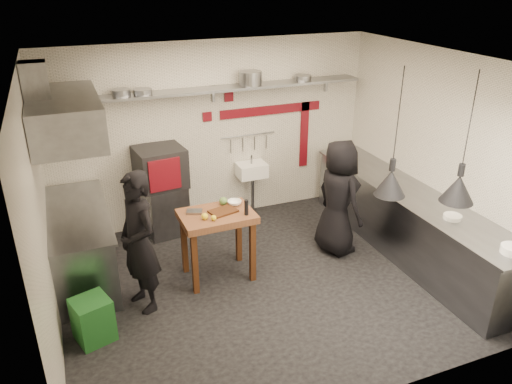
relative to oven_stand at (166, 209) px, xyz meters
name	(u,v)px	position (x,y,z in m)	size (l,w,h in m)	color
floor	(266,283)	(0.88, -1.82, -0.40)	(5.00, 5.00, 0.00)	black
ceiling	(269,63)	(0.88, -1.82, 2.40)	(5.00, 5.00, 0.00)	silver
wall_back	(214,133)	(0.88, 0.28, 1.00)	(5.00, 0.04, 2.80)	silver
wall_front	(367,277)	(0.88, -3.92, 1.00)	(5.00, 0.04, 2.80)	silver
wall_left	(40,220)	(-1.62, -1.82, 1.00)	(0.04, 4.20, 2.80)	silver
wall_right	(437,156)	(3.38, -1.82, 1.00)	(0.04, 4.20, 2.80)	silver
red_band_horiz	(271,110)	(1.83, 0.26, 1.28)	(1.70, 0.02, 0.14)	maroon
red_band_vert	(304,135)	(2.43, 0.26, 0.80)	(0.14, 0.02, 1.10)	maroon
red_tile_a	(229,97)	(1.13, 0.26, 1.55)	(0.14, 0.02, 0.14)	maroon
red_tile_b	(207,117)	(0.78, 0.26, 1.28)	(0.14, 0.02, 0.14)	maroon
back_shelf	(216,89)	(0.88, 0.10, 1.72)	(4.60, 0.34, 0.04)	slate
shelf_bracket_left	(79,106)	(-1.02, 0.25, 1.62)	(0.04, 0.06, 0.24)	slate
shelf_bracket_mid	(213,94)	(0.88, 0.25, 1.62)	(0.04, 0.06, 0.24)	slate
shelf_bracket_right	(326,84)	(2.78, 0.25, 1.62)	(0.04, 0.06, 0.24)	slate
pan_far_left	(121,93)	(-0.45, 0.10, 1.79)	(0.25, 0.25, 0.09)	slate
pan_mid_left	(143,92)	(-0.16, 0.10, 1.78)	(0.26, 0.26, 0.07)	slate
stock_pot	(251,78)	(1.42, 0.10, 1.84)	(0.34, 0.34, 0.20)	slate
pan_right	(303,78)	(2.29, 0.10, 1.78)	(0.26, 0.26, 0.08)	slate
oven_stand	(166,209)	(0.00, 0.00, 0.00)	(0.58, 0.53, 0.80)	slate
combi_oven	(160,167)	(-0.04, -0.02, 0.69)	(0.67, 0.63, 0.58)	black
oven_door	(165,175)	(-0.04, -0.35, 0.69)	(0.45, 0.03, 0.46)	maroon
oven_glass	(168,173)	(0.01, -0.30, 0.69)	(0.32, 0.01, 0.34)	black
hand_sink	(252,170)	(1.43, 0.10, 0.38)	(0.46, 0.34, 0.22)	white
sink_tap	(252,159)	(1.43, 0.10, 0.56)	(0.03, 0.03, 0.14)	slate
sink_drain	(253,196)	(1.43, 0.06, -0.06)	(0.06, 0.06, 0.66)	slate
utensil_rail	(248,135)	(1.43, 0.24, 0.92)	(0.02, 0.02, 0.90)	slate
counter_right	(407,223)	(3.03, -1.82, 0.05)	(0.70, 3.80, 0.90)	slate
counter_right_top	(412,193)	(3.03, -1.82, 0.52)	(0.76, 3.90, 0.03)	slate
plate_stack	(512,250)	(3.00, -3.53, 0.57)	(0.23, 0.23, 0.09)	white
small_bowl_right	(452,217)	(2.98, -2.66, 0.56)	(0.22, 0.22, 0.05)	white
counter_left	(82,246)	(-1.27, -0.77, 0.05)	(0.70, 1.90, 0.90)	slate
counter_left_top	(76,214)	(-1.27, -0.77, 0.52)	(0.76, 2.00, 0.03)	slate
extractor_hood	(65,117)	(-1.22, -0.77, 1.75)	(0.78, 1.60, 0.50)	slate
hood_duct	(35,84)	(-1.47, -0.77, 2.15)	(0.28, 0.28, 0.50)	slate
green_bin	(93,320)	(-1.27, -2.09, -0.15)	(0.37, 0.37, 0.50)	#18511D
prep_table	(218,245)	(0.37, -1.42, 0.06)	(0.92, 0.64, 0.92)	brown
cutting_board	(223,211)	(0.45, -1.42, 0.53)	(0.33, 0.23, 0.03)	#442310
pepper_mill	(246,207)	(0.70, -1.60, 0.62)	(0.05, 0.05, 0.20)	black
lemon_a	(205,216)	(0.18, -1.53, 0.56)	(0.08, 0.08, 0.08)	yellow
lemon_b	(214,218)	(0.27, -1.60, 0.56)	(0.07, 0.07, 0.07)	yellow
veg_ball	(223,201)	(0.52, -1.22, 0.57)	(0.11, 0.11, 0.11)	#587F3A
steel_tray	(194,212)	(0.11, -1.31, 0.54)	(0.19, 0.13, 0.03)	slate
bowl	(235,203)	(0.66, -1.27, 0.55)	(0.18, 0.18, 0.06)	white
heat_lamp_near	(396,134)	(2.13, -2.49, 1.66)	(0.36, 0.36, 1.48)	black
heat_lamp_far	(467,139)	(2.70, -2.94, 1.67)	(0.37, 0.37, 1.46)	black
chef_left	(139,243)	(-0.65, -1.70, 0.46)	(0.63, 0.41, 1.72)	black
chef_right	(338,198)	(2.13, -1.41, 0.43)	(0.81, 0.53, 1.65)	black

